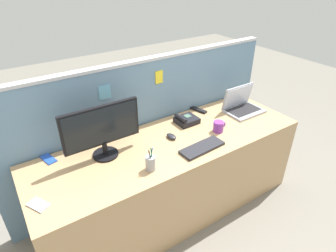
{
  "coord_description": "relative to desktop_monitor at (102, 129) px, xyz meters",
  "views": [
    {
      "loc": [
        -1.07,
        -1.56,
        1.99
      ],
      "look_at": [
        0.0,
        0.05,
        0.84
      ],
      "focal_mm": 30.6,
      "sensor_mm": 36.0,
      "label": 1
    }
  ],
  "objects": [
    {
      "name": "desktop_monitor",
      "position": [
        0.0,
        0.0,
        0.0
      ],
      "size": [
        0.57,
        0.19,
        0.4
      ],
      "color": "black",
      "rests_on": "desk"
    },
    {
      "name": "computer_mouse_right_hand",
      "position": [
        0.53,
        -0.09,
        -0.21
      ],
      "size": [
        0.06,
        0.1,
        0.03
      ],
      "primitive_type": "ellipsoid",
      "rotation": [
        0.0,
        0.0,
        0.04
      ],
      "color": "#232328",
      "rests_on": "desk"
    },
    {
      "name": "coffee_mug",
      "position": [
        0.92,
        -0.22,
        -0.18
      ],
      "size": [
        0.12,
        0.09,
        0.09
      ],
      "color": "purple",
      "rests_on": "desk"
    },
    {
      "name": "cubicle_divider",
      "position": [
        0.51,
        0.27,
        -0.3
      ],
      "size": [
        2.56,
        0.07,
        1.29
      ],
      "color": "#6084A3",
      "rests_on": "ground_plane"
    },
    {
      "name": "pen_cup",
      "position": [
        0.19,
        -0.34,
        -0.17
      ],
      "size": [
        0.07,
        0.07,
        0.18
      ],
      "color": "#99999E",
      "rests_on": "desk"
    },
    {
      "name": "keyboard_main",
      "position": [
        0.65,
        -0.34,
        -0.21
      ],
      "size": [
        0.37,
        0.15,
        0.02
      ],
      "primitive_type": "cube",
      "rotation": [
        0.0,
        0.0,
        0.06
      ],
      "color": "#232328",
      "rests_on": "desk"
    },
    {
      "name": "desk_phone",
      "position": [
        0.78,
        0.05,
        -0.2
      ],
      "size": [
        0.19,
        0.16,
        0.08
      ],
      "color": "black",
      "rests_on": "desk"
    },
    {
      "name": "tv_remote",
      "position": [
        1.02,
        0.17,
        -0.22
      ],
      "size": [
        0.09,
        0.18,
        0.02
      ],
      "primitive_type": "cube",
      "rotation": [
        0.0,
        0.0,
        0.28
      ],
      "color": "black",
      "rests_on": "desk"
    },
    {
      "name": "ground_plane",
      "position": [
        0.51,
        -0.13,
        -0.95
      ],
      "size": [
        10.0,
        10.0,
        0.0
      ],
      "primitive_type": "plane",
      "color": "slate"
    },
    {
      "name": "desk",
      "position": [
        0.51,
        -0.13,
        -0.59
      ],
      "size": [
        2.25,
        0.72,
        0.72
      ],
      "primitive_type": "cube",
      "color": "tan",
      "rests_on": "ground_plane"
    },
    {
      "name": "laptop",
      "position": [
        1.36,
        -0.05,
        -0.17
      ],
      "size": [
        0.35,
        0.25,
        0.24
      ],
      "color": "#9EA0A8",
      "rests_on": "desk"
    },
    {
      "name": "cell_phone_blue_case",
      "position": [
        -0.37,
        0.17,
        -0.22
      ],
      "size": [
        0.1,
        0.15,
        0.01
      ],
      "primitive_type": "cube",
      "rotation": [
        0.0,
        0.0,
        0.25
      ],
      "color": "blue",
      "rests_on": "desk"
    },
    {
      "name": "cell_phone_silver_slab",
      "position": [
        -0.53,
        -0.26,
        -0.22
      ],
      "size": [
        0.13,
        0.15,
        0.01
      ],
      "primitive_type": "cube",
      "rotation": [
        0.0,
        0.0,
        0.49
      ],
      "color": "#B7BAC1",
      "rests_on": "desk"
    }
  ]
}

